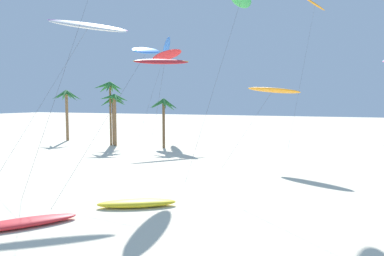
# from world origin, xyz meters

# --- Properties ---
(palm_tree_0) EXTENTS (4.58, 4.70, 7.95)m
(palm_tree_0) POSITION_xyz_m (-29.79, 43.91, 6.43)
(palm_tree_0) COLOR olive
(palm_tree_0) RESTS_ON ground
(palm_tree_1) EXTENTS (3.65, 3.88, 7.18)m
(palm_tree_1) POSITION_xyz_m (-18.98, 41.41, 5.82)
(palm_tree_1) COLOR olive
(palm_tree_1) RESTS_ON ground
(palm_tree_2) EXTENTS (3.63, 3.87, 6.91)m
(palm_tree_2) POSITION_xyz_m (-20.11, 42.80, 5.42)
(palm_tree_2) COLOR brown
(palm_tree_2) RESTS_ON ground
(palm_tree_3) EXTENTS (4.26, 3.90, 6.54)m
(palm_tree_3) POSITION_xyz_m (-11.70, 42.01, 5.31)
(palm_tree_3) COLOR brown
(palm_tree_3) RESTS_ON ground
(palm_tree_4) EXTENTS (4.53, 4.25, 8.90)m
(palm_tree_4) POSITION_xyz_m (-19.86, 41.63, 7.58)
(palm_tree_4) COLOR brown
(palm_tree_4) RESTS_ON ground
(flying_kite_1) EXTENTS (4.07, 11.85, 21.11)m
(flying_kite_1) POSITION_xyz_m (5.99, 55.44, 20.14)
(flying_kite_1) COLOR orange
(flying_kite_1) RESTS_ON ground
(flying_kite_2) EXTENTS (5.25, 7.91, 17.27)m
(flying_kite_2) POSITION_xyz_m (-18.35, 56.11, 15.57)
(flying_kite_2) COLOR blue
(flying_kite_2) RESTS_ON ground
(flying_kite_4) EXTENTS (7.01, 4.04, 14.63)m
(flying_kite_4) POSITION_xyz_m (-16.07, 51.50, 13.51)
(flying_kite_4) COLOR red
(flying_kite_4) RESTS_ON ground
(flying_kite_5) EXTENTS (6.42, 9.83, 13.37)m
(flying_kite_5) POSITION_xyz_m (-10.66, 26.31, 12.51)
(flying_kite_5) COLOR white
(flying_kite_5) RESTS_ON ground
(flying_kite_7) EXTENTS (6.86, 6.46, 7.86)m
(flying_kite_7) POSITION_xyz_m (3.13, 36.68, 7.25)
(flying_kite_7) COLOR orange
(flying_kite_7) RESTS_ON ground
(flying_kite_9) EXTENTS (6.19, 10.54, 12.61)m
(flying_kite_9) POSITION_xyz_m (-14.04, 46.13, 11.86)
(flying_kite_9) COLOR red
(flying_kite_9) RESTS_ON ground
(flying_kite_10) EXTENTS (3.65, 13.75, 11.23)m
(flying_kite_10) POSITION_xyz_m (-5.48, 27.09, 10.26)
(flying_kite_10) COLOR blue
(flying_kite_10) RESTS_ON ground
(grounded_kite_0) EXTENTS (4.34, 4.81, 0.38)m
(grounded_kite_0) POSITION_xyz_m (-5.43, 14.50, 0.19)
(grounded_kite_0) COLOR red
(grounded_kite_0) RESTS_ON ground
(grounded_kite_2) EXTENTS (4.50, 3.23, 0.44)m
(grounded_kite_2) POSITION_xyz_m (-1.80, 19.39, 0.22)
(grounded_kite_2) COLOR yellow
(grounded_kite_2) RESTS_ON ground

